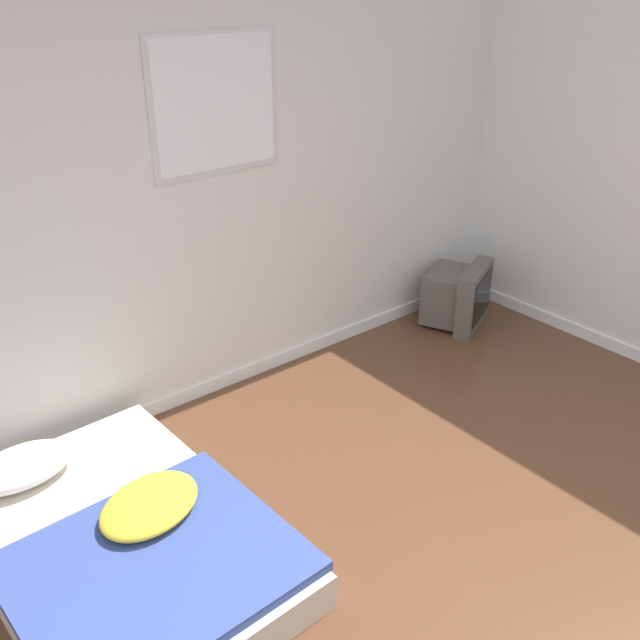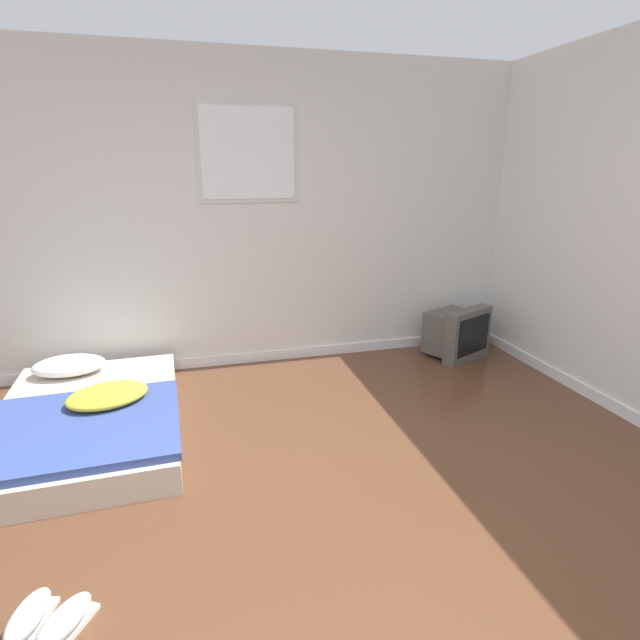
% 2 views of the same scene
% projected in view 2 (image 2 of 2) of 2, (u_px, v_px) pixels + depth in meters
% --- Properties ---
extents(ground_plane, '(20.00, 20.00, 0.00)m').
position_uv_depth(ground_plane, '(304.00, 591.00, 2.08)').
color(ground_plane, brown).
extents(wall_back, '(7.49, 0.08, 2.60)m').
position_uv_depth(wall_back, '(229.00, 218.00, 4.18)').
color(wall_back, silver).
rests_on(wall_back, ground_plane).
extents(mattress_bed, '(1.20, 1.78, 0.33)m').
position_uv_depth(mattress_bed, '(87.00, 417.00, 3.29)').
color(mattress_bed, beige).
rests_on(mattress_bed, ground_plane).
extents(crt_tv, '(0.62, 0.58, 0.48)m').
position_uv_depth(crt_tv, '(456.00, 333.00, 4.63)').
color(crt_tv, '#56514C').
rests_on(crt_tv, ground_plane).
extents(sneaker_pair, '(0.34, 0.34, 0.10)m').
position_uv_depth(sneaker_pair, '(46.00, 620.00, 1.89)').
color(sneaker_pair, silver).
rests_on(sneaker_pair, ground_plane).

